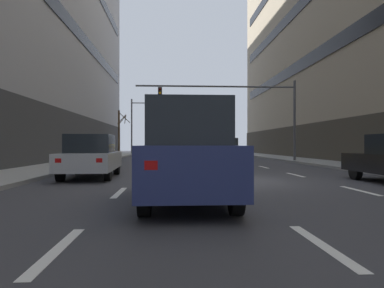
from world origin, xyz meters
name	(u,v)px	position (x,y,z in m)	size (l,w,h in m)	color
ground_plane	(225,180)	(0.00, 0.00, 0.00)	(120.00, 120.00, 0.00)	#38383D
lane_stripe_l1_s2	(57,249)	(-3.30, -8.00, 0.00)	(0.16, 2.00, 0.01)	silver
lane_stripe_l1_s3	(119,193)	(-3.30, -3.00, 0.00)	(0.16, 2.00, 0.01)	silver
lane_stripe_l1_s4	(138,176)	(-3.30, 2.00, 0.00)	(0.16, 2.00, 0.01)	silver
lane_stripe_l1_s5	(146,168)	(-3.30, 7.00, 0.00)	(0.16, 2.00, 0.01)	silver
lane_stripe_l1_s6	(152,163)	(-3.30, 12.00, 0.00)	(0.16, 2.00, 0.01)	silver
lane_stripe_l1_s7	(155,160)	(-3.30, 17.00, 0.00)	(0.16, 2.00, 0.01)	silver
lane_stripe_l1_s8	(157,157)	(-3.30, 22.00, 0.00)	(0.16, 2.00, 0.01)	silver
lane_stripe_l1_s9	(159,156)	(-3.30, 27.00, 0.00)	(0.16, 2.00, 0.01)	silver
lane_stripe_l1_s10	(161,155)	(-3.30, 32.00, 0.00)	(0.16, 2.00, 0.01)	silver
lane_stripe_l2_s2	(322,245)	(0.00, -8.00, 0.00)	(0.16, 2.00, 0.01)	silver
lane_stripe_l2_s3	(242,192)	(0.00, -3.00, 0.00)	(0.16, 2.00, 0.01)	silver
lane_stripe_l2_s4	(218,175)	(0.00, 2.00, 0.00)	(0.16, 2.00, 0.01)	silver
lane_stripe_l2_s5	(206,167)	(0.00, 7.00, 0.00)	(0.16, 2.00, 0.01)	silver
lane_stripe_l2_s6	(199,163)	(0.00, 12.00, 0.00)	(0.16, 2.00, 0.01)	silver
lane_stripe_l2_s7	(194,160)	(0.00, 17.00, 0.00)	(0.16, 2.00, 0.01)	silver
lane_stripe_l2_s8	(191,157)	(0.00, 22.00, 0.00)	(0.16, 2.00, 0.01)	silver
lane_stripe_l2_s9	(188,156)	(0.00, 27.00, 0.00)	(0.16, 2.00, 0.01)	silver
lane_stripe_l2_s10	(186,155)	(0.00, 32.00, 0.00)	(0.16, 2.00, 0.01)	silver
lane_stripe_l3_s3	(360,191)	(3.30, -3.00, 0.00)	(0.16, 2.00, 0.01)	silver
lane_stripe_l3_s4	(295,175)	(3.30, 2.00, 0.00)	(0.16, 2.00, 0.01)	silver
lane_stripe_l3_s5	(264,167)	(3.30, 7.00, 0.00)	(0.16, 2.00, 0.01)	silver
lane_stripe_l3_s6	(245,163)	(3.30, 12.00, 0.00)	(0.16, 2.00, 0.01)	silver
lane_stripe_l3_s7	(233,160)	(3.30, 17.00, 0.00)	(0.16, 2.00, 0.01)	silver
lane_stripe_l3_s8	(224,157)	(3.30, 22.00, 0.00)	(0.16, 2.00, 0.01)	silver
lane_stripe_l3_s9	(217,156)	(3.30, 27.00, 0.00)	(0.16, 2.00, 0.01)	silver
lane_stripe_l3_s10	(212,154)	(3.30, 32.00, 0.00)	(0.16, 2.00, 0.01)	silver
car_driving_0	(174,150)	(-1.73, 17.36, 0.83)	(2.05, 4.55, 1.68)	black
car_driving_1	(187,153)	(-1.57, -4.72, 1.09)	(1.90, 4.51, 2.18)	black
taxi_driving_2	(203,149)	(1.73, 27.71, 0.82)	(1.85, 4.42, 1.84)	black
taxi_driving_3	(173,146)	(-1.74, 24.04, 1.12)	(1.94, 4.63, 2.43)	black
car_driving_4	(91,157)	(-4.99, 1.22, 0.81)	(2.03, 4.49, 1.65)	black
taxi_driving_5	(174,153)	(-1.78, 8.80, 0.79)	(1.86, 4.31, 1.78)	black
taxi_driving_6	(223,151)	(1.57, 10.94, 0.84)	(1.97, 4.58, 1.89)	black
traffic_signal_0	(242,103)	(3.13, 12.27, 4.28)	(11.51, 0.35, 5.77)	#4C4C51
traffic_signal_1	(167,114)	(-2.44, 32.37, 5.26)	(12.94, 0.34, 6.98)	#4C4C51
street_tree_2	(120,131)	(-7.76, 27.18, 2.82)	(1.55, 2.11, 4.99)	#4C3823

